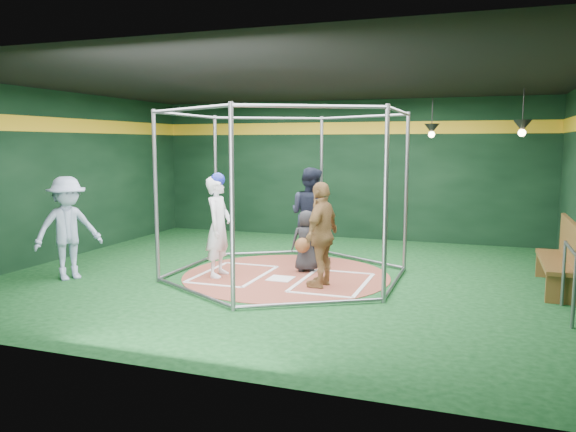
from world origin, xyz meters
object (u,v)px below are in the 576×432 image
(visitor_leopard, at_px, (322,234))
(umpire, at_px, (310,214))
(dugout_bench, at_px, (562,254))
(batter_figure, at_px, (218,225))

(visitor_leopard, relative_size, umpire, 0.92)
(visitor_leopard, height_order, dugout_bench, visitor_leopard)
(visitor_leopard, bearing_deg, batter_figure, -83.26)
(visitor_leopard, xyz_separation_m, umpire, (-0.81, 1.98, 0.07))
(batter_figure, xyz_separation_m, dugout_bench, (5.79, 1.03, -0.35))
(batter_figure, relative_size, visitor_leopard, 1.06)
(batter_figure, distance_m, visitor_leopard, 1.98)
(umpire, bearing_deg, visitor_leopard, 131.44)
(batter_figure, bearing_deg, dugout_bench, 10.10)
(visitor_leopard, distance_m, umpire, 2.14)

